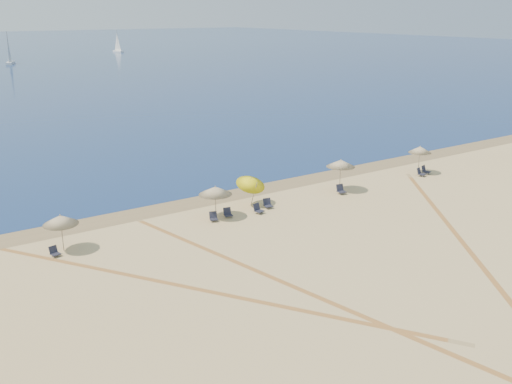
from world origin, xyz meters
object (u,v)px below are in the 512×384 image
chair_2 (54,252)px  chair_7 (341,190)px  chair_4 (228,213)px  umbrella_2 (215,191)px  chair_5 (258,209)px  sailboat_3 (9,54)px  chair_8 (420,173)px  sailboat_0 (118,45)px  umbrella_3 (251,182)px  umbrella_5 (420,150)px  chair_3 (213,217)px  chair_6 (268,204)px  umbrella_4 (341,163)px  chair_9 (425,170)px  umbrella_1 (60,220)px

chair_2 → chair_7: 21.94m
chair_2 → chair_4: bearing=-13.8°
umbrella_2 → chair_5: (2.95, -0.85, -1.66)m
sailboat_3 → chair_8: bearing=-65.9°
sailboat_0 → chair_8: bearing=-113.3°
chair_7 → sailboat_3: 134.87m
chair_2 → umbrella_3: bearing=-9.4°
chair_2 → umbrella_5: bearing=-13.6°
chair_4 → chair_3: bearing=-160.4°
umbrella_5 → chair_6: size_ratio=3.24×
chair_5 → sailboat_3: (10.66, 134.94, 2.29)m
umbrella_3 → umbrella_5: 17.02m
umbrella_4 → chair_3: (-11.73, -0.34, -1.99)m
chair_3 → sailboat_3: size_ratio=0.09×
umbrella_5 → chair_4: bearing=-179.4°
chair_4 → chair_5: bearing=-0.1°
chair_5 → sailboat_0: (51.59, 163.36, 1.93)m
chair_6 → chair_9: chair_9 is taller
umbrella_1 → chair_7: size_ratio=2.97×
chair_3 → chair_8: (20.42, -0.34, 0.03)m
umbrella_2 → chair_7: 11.00m
chair_7 → sailboat_0: sailboat_0 is taller
chair_2 → chair_3: size_ratio=0.90×
chair_5 → chair_6: size_ratio=1.00×
chair_5 → chair_7: 7.91m
chair_2 → chair_7: (21.93, -0.35, 0.06)m
chair_4 → chair_5: size_ratio=0.95×
chair_4 → chair_6: bearing=13.8°
umbrella_3 → chair_9: 17.52m
umbrella_1 → umbrella_4: 21.69m
umbrella_1 → chair_8: 30.45m
umbrella_1 → chair_9: bearing=-1.2°
chair_8 → sailboat_3: sailboat_3 is taller
sailboat_3 → chair_7: bearing=-69.7°
chair_5 → chair_6: bearing=11.9°
chair_2 → chair_8: size_ratio=0.80×
umbrella_4 → chair_4: bearing=-178.9°
umbrella_5 → chair_8: 2.02m
umbrella_5 → chair_2: size_ratio=3.69×
chair_3 → sailboat_0: (55.00, 162.98, 1.96)m
umbrella_3 → sailboat_3: (10.15, 133.29, 0.77)m
umbrella_4 → sailboat_3: bearing=89.0°
umbrella_1 → umbrella_4: umbrella_4 is taller
chair_8 → sailboat_3: bearing=72.7°
umbrella_3 → sailboat_0: bearing=72.5°
chair_7 → sailboat_0: 169.00m
umbrella_5 → sailboat_3: 134.40m
umbrella_4 → umbrella_3: bearing=173.2°
chair_5 → umbrella_1: bearing=163.5°
chair_6 → umbrella_3: bearing=135.1°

